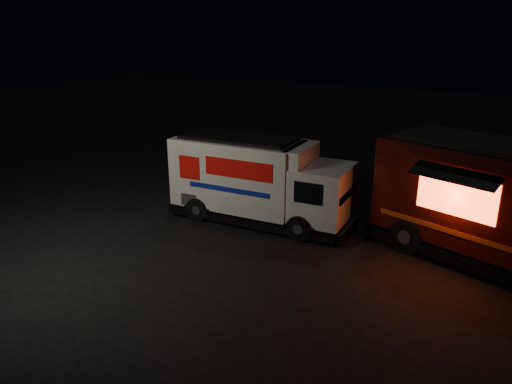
{
  "coord_description": "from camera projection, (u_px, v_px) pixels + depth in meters",
  "views": [
    {
      "loc": [
        7.73,
        -10.79,
        6.3
      ],
      "look_at": [
        0.34,
        2.0,
        1.26
      ],
      "focal_mm": 35.0,
      "sensor_mm": 36.0,
      "label": 1
    }
  ],
  "objects": [
    {
      "name": "red_truck",
      "position": [
        508.0,
        208.0,
        13.17
      ],
      "size": [
        7.58,
        4.62,
        3.32
      ],
      "primitive_type": null,
      "rotation": [
        0.0,
        0.0,
        -0.3
      ],
      "color": "#3A0E0A",
      "rests_on": "ground"
    },
    {
      "name": "ground",
      "position": [
        212.0,
        250.0,
        14.54
      ],
      "size": [
        80.0,
        80.0,
        0.0
      ],
      "primitive_type": "plane",
      "color": "black",
      "rests_on": "ground"
    },
    {
      "name": "white_truck",
      "position": [
        261.0,
        181.0,
        16.29
      ],
      "size": [
        6.28,
        2.46,
        2.79
      ],
      "primitive_type": null,
      "rotation": [
        0.0,
        0.0,
        0.06
      ],
      "color": "white",
      "rests_on": "ground"
    }
  ]
}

